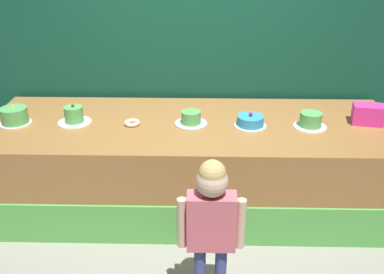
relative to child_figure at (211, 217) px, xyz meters
name	(u,v)px	position (x,y,z in m)	size (l,w,h in m)	color
ground_plane	(189,243)	(-0.16, 0.64, -0.71)	(12.00, 12.00, 0.00)	gray
stage_platform	(191,164)	(-0.16, 1.26, -0.31)	(3.56, 1.27, 0.80)	#9E6B38
curtain_backdrop	(193,31)	(-0.16, 1.99, 0.73)	(4.16, 0.08, 2.87)	#144C38
child_figure	(211,217)	(0.00, 0.00, 0.00)	(0.42, 0.19, 1.10)	#3F4C8C
pink_box	(368,114)	(1.35, 1.29, 0.17)	(0.25, 0.16, 0.17)	#F7349F
donut	(132,123)	(-0.66, 1.21, 0.10)	(0.14, 0.14, 0.04)	beige
cake_far_left	(14,116)	(-1.67, 1.21, 0.16)	(0.27, 0.27, 0.18)	silver
cake_left	(74,116)	(-1.16, 1.24, 0.15)	(0.29, 0.29, 0.17)	white
cake_center	(191,119)	(-0.16, 1.24, 0.14)	(0.28, 0.28, 0.12)	silver
cake_right	(250,121)	(0.35, 1.21, 0.13)	(0.27, 0.27, 0.13)	silver
cake_far_right	(311,121)	(0.85, 1.20, 0.15)	(0.28, 0.28, 0.13)	white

